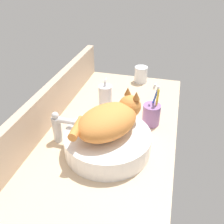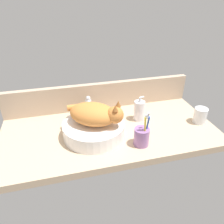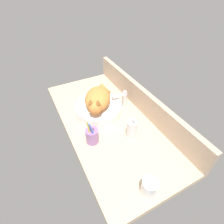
{
  "view_description": "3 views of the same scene",
  "coord_description": "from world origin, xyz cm",
  "px_view_note": "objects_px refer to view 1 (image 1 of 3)",
  "views": [
    {
      "loc": [
        -80.66,
        -23.32,
        65.45
      ],
      "look_at": [
        3.87,
        -1.21,
        8.86
      ],
      "focal_mm": 40.0,
      "sensor_mm": 36.0,
      "label": 1
    },
    {
      "loc": [
        -24.2,
        -99.38,
        71.18
      ],
      "look_at": [
        1.64,
        1.35,
        10.51
      ],
      "focal_mm": 35.0,
      "sensor_mm": 36.0,
      "label": 2
    },
    {
      "loc": [
        79.43,
        -38.55,
        83.46
      ],
      "look_at": [
        4.06,
        0.81,
        10.09
      ],
      "focal_mm": 28.0,
      "sensor_mm": 36.0,
      "label": 3
    }
  ],
  "objects_px": {
    "soap_dispenser": "(105,97)",
    "water_glass": "(141,75)",
    "cat": "(110,119)",
    "toothbrush_cup": "(151,114)",
    "faucet": "(59,126)",
    "sink_basin": "(108,142)"
  },
  "relations": [
    {
      "from": "soap_dispenser",
      "to": "water_glass",
      "type": "relative_size",
      "value": 1.67
    },
    {
      "from": "cat",
      "to": "water_glass",
      "type": "height_order",
      "value": "cat"
    },
    {
      "from": "cat",
      "to": "toothbrush_cup",
      "type": "height_order",
      "value": "cat"
    },
    {
      "from": "soap_dispenser",
      "to": "toothbrush_cup",
      "type": "height_order",
      "value": "toothbrush_cup"
    },
    {
      "from": "faucet",
      "to": "soap_dispenser",
      "type": "bearing_deg",
      "value": -20.38
    },
    {
      "from": "sink_basin",
      "to": "cat",
      "type": "xyz_separation_m",
      "value": [
        0.01,
        -0.01,
        0.1
      ]
    },
    {
      "from": "water_glass",
      "to": "sink_basin",
      "type": "bearing_deg",
      "value": 177.51
    },
    {
      "from": "faucet",
      "to": "toothbrush_cup",
      "type": "xyz_separation_m",
      "value": [
        0.21,
        -0.34,
        -0.02
      ]
    },
    {
      "from": "toothbrush_cup",
      "to": "faucet",
      "type": "bearing_deg",
      "value": 122.33
    },
    {
      "from": "cat",
      "to": "faucet",
      "type": "relative_size",
      "value": 2.22
    },
    {
      "from": "cat",
      "to": "faucet",
      "type": "bearing_deg",
      "value": 91.72
    },
    {
      "from": "sink_basin",
      "to": "soap_dispenser",
      "type": "bearing_deg",
      "value": 17.5
    },
    {
      "from": "toothbrush_cup",
      "to": "soap_dispenser",
      "type": "bearing_deg",
      "value": 72.59
    },
    {
      "from": "sink_basin",
      "to": "soap_dispenser",
      "type": "xyz_separation_m",
      "value": [
        0.29,
        0.09,
        0.02
      ]
    },
    {
      "from": "toothbrush_cup",
      "to": "water_glass",
      "type": "bearing_deg",
      "value": 15.28
    },
    {
      "from": "sink_basin",
      "to": "toothbrush_cup",
      "type": "height_order",
      "value": "toothbrush_cup"
    },
    {
      "from": "toothbrush_cup",
      "to": "cat",
      "type": "bearing_deg",
      "value": 147.39
    },
    {
      "from": "soap_dispenser",
      "to": "cat",
      "type": "bearing_deg",
      "value": -160.62
    },
    {
      "from": "cat",
      "to": "toothbrush_cup",
      "type": "relative_size",
      "value": 1.62
    },
    {
      "from": "sink_basin",
      "to": "water_glass",
      "type": "bearing_deg",
      "value": -2.49
    },
    {
      "from": "faucet",
      "to": "soap_dispenser",
      "type": "xyz_separation_m",
      "value": [
        0.29,
        -0.11,
        -0.01
      ]
    },
    {
      "from": "cat",
      "to": "soap_dispenser",
      "type": "height_order",
      "value": "cat"
    }
  ]
}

